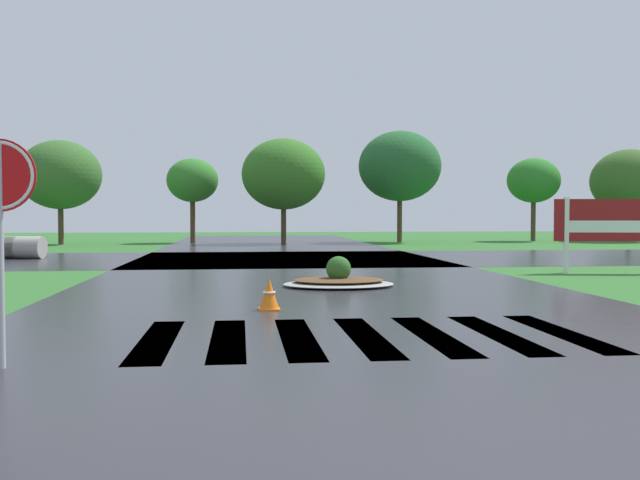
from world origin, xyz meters
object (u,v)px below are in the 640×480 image
Objects in this scene: median_island at (339,280)px; traffic_cone at (269,295)px; drainage_pipe_stack at (10,247)px; estate_billboard at (610,223)px.

traffic_cone is (-1.69, -3.70, 0.11)m from median_island.
median_island is 0.96× the size of drainage_pipe_stack.
estate_billboard reaches higher than median_island.
drainage_pipe_stack is at bearing -14.96° from estate_billboard.
median_island is 4.07m from traffic_cone.
median_island is 4.56× the size of traffic_cone.
median_island is at bearing 29.19° from estate_billboard.
estate_billboard is 20.22m from drainage_pipe_stack.
median_island is 15.36m from drainage_pipe_stack.
traffic_cone is at bearing -59.49° from drainage_pipe_stack.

